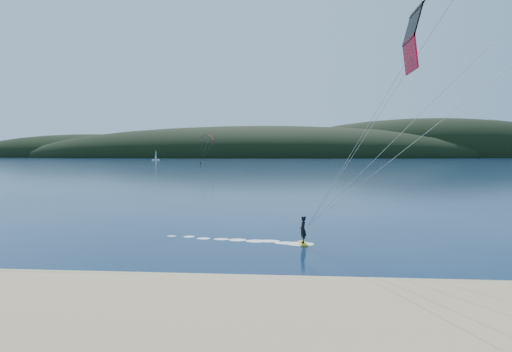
{
  "coord_description": "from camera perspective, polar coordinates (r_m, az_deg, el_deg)",
  "views": [
    {
      "loc": [
        6.56,
        -15.62,
        6.35
      ],
      "look_at": [
        4.52,
        10.0,
        5.0
      ],
      "focal_mm": 29.46,
      "sensor_mm": 36.0,
      "label": 1
    }
  ],
  "objects": [
    {
      "name": "ground",
      "position": [
        18.09,
        -17.91,
        -17.69
      ],
      "size": [
        1800.0,
        1800.0,
        0.0
      ],
      "primitive_type": "plane",
      "color": "#071935",
      "rests_on": "ground"
    },
    {
      "name": "wet_sand",
      "position": [
        22.08,
        -13.32,
        -13.65
      ],
      "size": [
        220.0,
        2.5,
        0.1
      ],
      "color": "#8B7051",
      "rests_on": "ground"
    },
    {
      "name": "kitesurfer_near",
      "position": [
        26.49,
        28.52,
        14.81
      ],
      "size": [
        25.19,
        8.96,
        16.3
      ],
      "color": "gold",
      "rests_on": "ground"
    },
    {
      "name": "kitesurfer_far",
      "position": [
        227.15,
        -6.69,
        4.69
      ],
      "size": [
        8.46,
        4.96,
        16.22
      ],
      "color": "gold",
      "rests_on": "ground"
    },
    {
      "name": "headland",
      "position": [
        760.95,
        4.12,
        2.51
      ],
      "size": [
        1200.0,
        310.0,
        140.0
      ],
      "color": "black",
      "rests_on": "ground"
    },
    {
      "name": "sailboat",
      "position": [
        436.12,
        -13.46,
        2.19
      ],
      "size": [
        7.38,
        4.75,
        10.49
      ],
      "color": "white",
      "rests_on": "ground"
    }
  ]
}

